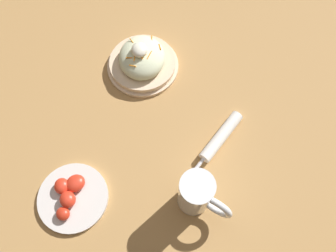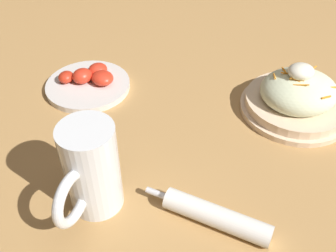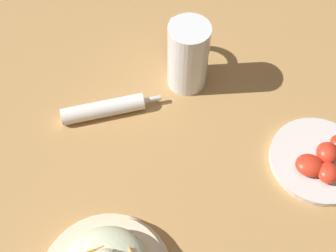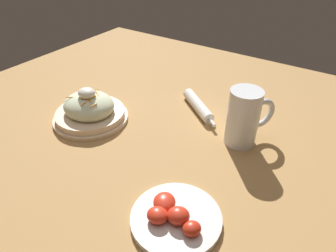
{
  "view_description": "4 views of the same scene",
  "coord_description": "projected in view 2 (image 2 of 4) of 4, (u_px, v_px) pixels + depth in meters",
  "views": [
    {
      "loc": [
        -0.42,
        -0.06,
        0.88
      ],
      "look_at": [
        -0.07,
        -0.06,
        0.09
      ],
      "focal_mm": 35.96,
      "sensor_mm": 36.0,
      "label": 1
    },
    {
      "loc": [
        -0.21,
        -0.52,
        0.5
      ],
      "look_at": [
        -0.11,
        -0.04,
        0.07
      ],
      "focal_mm": 40.97,
      "sensor_mm": 36.0,
      "label": 2
    },
    {
      "loc": [
        0.22,
        0.19,
        0.71
      ],
      "look_at": [
        -0.09,
        -0.05,
        0.08
      ],
      "focal_mm": 44.45,
      "sensor_mm": 36.0,
      "label": 3
    },
    {
      "loc": [
        -0.44,
        0.52,
        0.5
      ],
      "look_at": [
        -0.08,
        -0.01,
        0.05
      ],
      "focal_mm": 32.31,
      "sensor_mm": 36.0,
      "label": 4
    }
  ],
  "objects": [
    {
      "name": "ground_plane",
      "position": [
        218.0,
        130.0,
        0.74
      ],
      "size": [
        1.43,
        1.43,
        0.0
      ],
      "primitive_type": "plane",
      "color": "#B2844C"
    },
    {
      "name": "salad_plate",
      "position": [
        297.0,
        97.0,
        0.76
      ],
      "size": [
        0.22,
        0.22,
        0.11
      ],
      "color": "beige",
      "rests_on": "ground_plane"
    },
    {
      "name": "beer_mug",
      "position": [
        91.0,
        173.0,
        0.57
      ],
      "size": [
        0.1,
        0.13,
        0.15
      ],
      "color": "white",
      "rests_on": "ground_plane"
    },
    {
      "name": "napkin_roll",
      "position": [
        216.0,
        216.0,
        0.58
      ],
      "size": [
        0.17,
        0.14,
        0.03
      ],
      "color": "white",
      "rests_on": "ground_plane"
    },
    {
      "name": "tomato_plate",
      "position": [
        89.0,
        82.0,
        0.84
      ],
      "size": [
        0.18,
        0.18,
        0.04
      ],
      "color": "silver",
      "rests_on": "ground_plane"
    }
  ]
}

